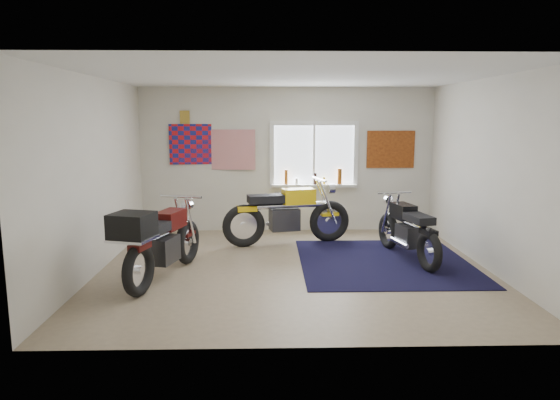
{
  "coord_description": "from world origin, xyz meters",
  "views": [
    {
      "loc": [
        -0.38,
        -6.89,
        2.14
      ],
      "look_at": [
        -0.19,
        0.4,
        0.93
      ],
      "focal_mm": 32.0,
      "sensor_mm": 36.0,
      "label": 1
    }
  ],
  "objects_px": {
    "navy_rug": "(384,262)",
    "maroon_tourer": "(159,241)",
    "black_chrome_bike": "(408,232)",
    "yellow_triumph": "(287,216)"
  },
  "relations": [
    {
      "from": "maroon_tourer",
      "to": "black_chrome_bike",
      "type": "bearing_deg",
      "value": -59.34
    },
    {
      "from": "navy_rug",
      "to": "black_chrome_bike",
      "type": "relative_size",
      "value": 1.37
    },
    {
      "from": "black_chrome_bike",
      "to": "yellow_triumph",
      "type": "bearing_deg",
      "value": 49.75
    },
    {
      "from": "navy_rug",
      "to": "maroon_tourer",
      "type": "relative_size",
      "value": 1.26
    },
    {
      "from": "yellow_triumph",
      "to": "black_chrome_bike",
      "type": "xyz_separation_m",
      "value": [
        1.8,
        -0.98,
        -0.07
      ]
    },
    {
      "from": "black_chrome_bike",
      "to": "maroon_tourer",
      "type": "distance_m",
      "value": 3.68
    },
    {
      "from": "navy_rug",
      "to": "black_chrome_bike",
      "type": "xyz_separation_m",
      "value": [
        0.38,
        0.15,
        0.42
      ]
    },
    {
      "from": "navy_rug",
      "to": "maroon_tourer",
      "type": "height_order",
      "value": "maroon_tourer"
    },
    {
      "from": "black_chrome_bike",
      "to": "maroon_tourer",
      "type": "bearing_deg",
      "value": 93.71
    },
    {
      "from": "yellow_triumph",
      "to": "maroon_tourer",
      "type": "distance_m",
      "value": 2.62
    }
  ]
}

